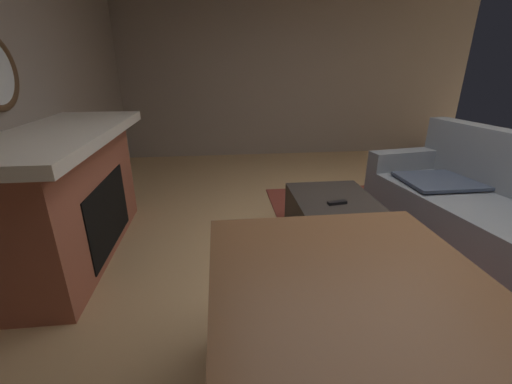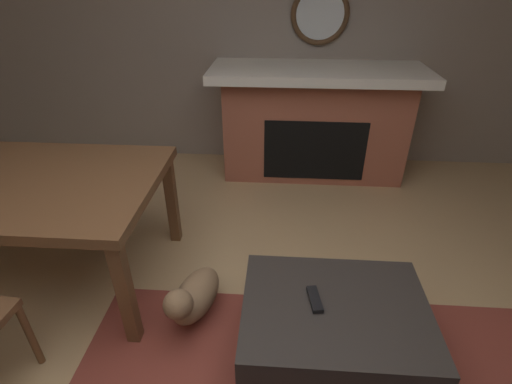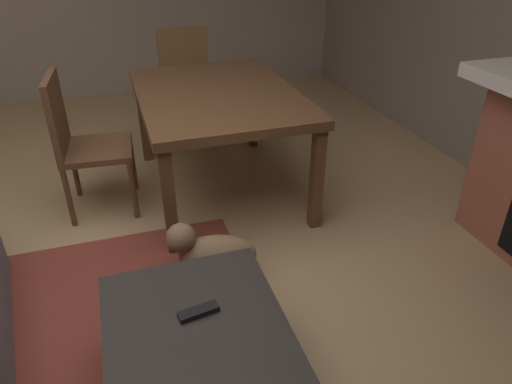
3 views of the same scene
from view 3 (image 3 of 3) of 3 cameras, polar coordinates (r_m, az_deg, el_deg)
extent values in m
plane|color=tan|center=(2.50, -15.83, -14.98)|extent=(8.90, 8.90, 0.00)
cube|color=#2D2826|center=(1.98, -6.68, -20.74)|extent=(0.90, 0.69, 0.40)
cube|color=black|center=(1.89, -7.01, -14.26)|extent=(0.07, 0.17, 0.02)
cube|color=brown|center=(3.21, -4.77, 11.59)|extent=(1.45, 1.03, 0.06)
cube|color=brown|center=(2.70, -10.50, -1.32)|extent=(0.07, 0.07, 0.68)
cube|color=brown|center=(3.90, -13.51, 8.45)|extent=(0.07, 0.07, 0.68)
cube|color=brown|center=(2.92, 7.40, 1.55)|extent=(0.07, 0.07, 0.68)
cube|color=brown|center=(4.05, -0.46, 10.14)|extent=(0.07, 0.07, 0.68)
cube|color=brown|center=(3.24, -18.75, 4.91)|extent=(0.47, 0.47, 0.04)
cube|color=brown|center=(3.18, -23.12, 8.67)|extent=(0.44, 0.07, 0.48)
cylinder|color=brown|center=(3.50, -14.76, 3.34)|extent=(0.04, 0.04, 0.41)
cylinder|color=brown|center=(3.15, -14.67, 0.16)|extent=(0.04, 0.04, 0.41)
cylinder|color=brown|center=(3.54, -21.20, 2.54)|extent=(0.04, 0.04, 0.41)
cylinder|color=brown|center=(3.19, -21.81, -0.69)|extent=(0.04, 0.04, 0.41)
cube|color=brown|center=(4.25, -7.97, 12.12)|extent=(0.46, 0.46, 0.04)
cube|color=brown|center=(4.37, -8.84, 16.10)|extent=(0.06, 0.44, 0.48)
cylinder|color=brown|center=(4.19, -4.43, 8.77)|extent=(0.04, 0.04, 0.41)
cylinder|color=brown|center=(4.11, -9.83, 7.97)|extent=(0.04, 0.04, 0.41)
cylinder|color=brown|center=(4.55, -5.87, 10.47)|extent=(0.04, 0.04, 0.41)
cylinder|color=brown|center=(4.48, -10.88, 9.75)|extent=(0.04, 0.04, 0.41)
ellipsoid|color=#8C6B4C|center=(2.57, -4.67, -7.57)|extent=(0.32, 0.46, 0.21)
sphere|color=#8C6B4C|center=(2.52, -9.12, -5.53)|extent=(0.16, 0.16, 0.16)
camera|label=1|loc=(3.92, -0.99, 26.37)|focal=23.03mm
camera|label=2|loc=(1.91, -59.08, 18.97)|focal=26.71mm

